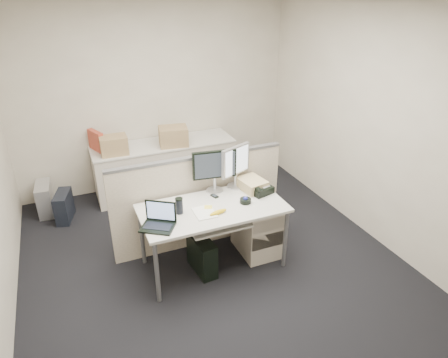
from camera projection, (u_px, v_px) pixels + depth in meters
name	position (u px, v px, depth m)	size (l,w,h in m)	color
floor	(214.00, 264.00, 4.44)	(4.00, 4.50, 0.01)	black
wall_back	(155.00, 96.00, 5.69)	(4.00, 0.02, 2.70)	beige
wall_front	(377.00, 311.00, 1.98)	(4.00, 0.02, 2.70)	beige
wall_right	(375.00, 125.00, 4.54)	(0.02, 4.50, 2.70)	beige
desk	(213.00, 212.00, 4.14)	(1.50, 0.75, 0.73)	beige
keyboard_tray	(219.00, 225.00, 4.01)	(0.62, 0.32, 0.02)	beige
drawer_pedestal	(257.00, 226.00, 4.53)	(0.40, 0.55, 0.65)	beige
cubicle_partition	(199.00, 202.00, 4.56)	(2.00, 0.06, 1.10)	beige
back_counter	(165.00, 167.00, 5.87)	(2.00, 0.60, 0.72)	beige
monitor_main	(215.00, 171.00, 4.32)	(0.48, 0.19, 0.48)	black
monitor_small	(235.00, 167.00, 4.41)	(0.40, 0.20, 0.49)	#B7B7BC
laptop	(157.00, 218.00, 3.71)	(0.30, 0.23, 0.23)	black
trackball	(245.00, 201.00, 4.18)	(0.12, 0.12, 0.05)	black
desk_phone	(261.00, 190.00, 4.37)	(0.24, 0.19, 0.07)	black
paper_stack	(205.00, 213.00, 4.00)	(0.20, 0.26, 0.01)	white
sticky_pad	(208.00, 207.00, 4.09)	(0.08, 0.08, 0.01)	yellow
travel_mug	(179.00, 206.00, 3.97)	(0.07, 0.07, 0.16)	black
banana	(218.00, 212.00, 3.98)	(0.20, 0.05, 0.04)	yellow
cellphone	(215.00, 196.00, 4.31)	(0.05, 0.09, 0.01)	black
manila_folders	(252.00, 184.00, 4.44)	(0.24, 0.31, 0.12)	tan
keyboard	(213.00, 222.00, 4.02)	(0.40, 0.14, 0.02)	black
pc_tower_desk	(202.00, 255.00, 4.26)	(0.17, 0.43, 0.40)	black
pc_tower_spare_dark	(64.00, 206.00, 5.19)	(0.16, 0.41, 0.38)	black
pc_tower_spare_silver	(45.00, 199.00, 5.34)	(0.18, 0.45, 0.42)	#B7B7BC
cardboard_box_left	(114.00, 146.00, 5.31)	(0.35, 0.27, 0.27)	tan
cardboard_box_right	(173.00, 137.00, 5.59)	(0.39, 0.30, 0.28)	tan
red_binder	(96.00, 141.00, 5.41)	(0.07, 0.32, 0.29)	#A73926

